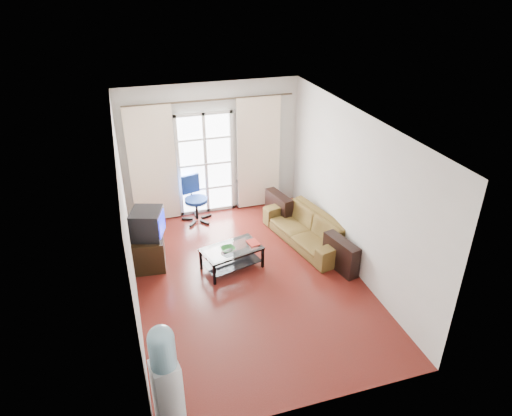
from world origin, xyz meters
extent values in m
plane|color=maroon|center=(0.00, 0.00, 0.00)|extent=(5.20, 5.20, 0.00)
plane|color=white|center=(0.00, 0.00, 2.70)|extent=(5.20, 5.20, 0.00)
cube|color=silver|center=(0.00, 2.60, 1.35)|extent=(3.60, 0.02, 2.70)
cube|color=silver|center=(0.00, -2.60, 1.35)|extent=(3.60, 0.02, 2.70)
cube|color=silver|center=(-1.80, 0.00, 1.35)|extent=(0.02, 5.20, 2.70)
cube|color=silver|center=(1.80, 0.00, 1.35)|extent=(0.02, 5.20, 2.70)
cube|color=white|center=(-0.15, 2.56, 1.07)|extent=(1.01, 0.02, 2.04)
cube|color=white|center=(-0.15, 2.54, 1.07)|extent=(1.16, 0.06, 2.15)
cylinder|color=#4C3F2D|center=(0.00, 2.50, 2.38)|extent=(3.30, 0.04, 0.04)
cube|color=#FFECCD|center=(-1.20, 2.48, 1.20)|extent=(0.90, 0.07, 2.35)
cube|color=#FFECCD|center=(0.95, 2.48, 1.20)|extent=(0.90, 0.07, 2.35)
cube|color=gray|center=(0.80, 2.50, 0.33)|extent=(0.64, 0.12, 0.64)
imported|color=olive|center=(1.37, 0.79, 0.29)|extent=(2.29, 1.60, 0.57)
cube|color=silver|center=(-0.18, 0.38, 0.40)|extent=(1.10, 0.80, 0.01)
cube|color=black|center=(-0.18, 0.38, 0.12)|extent=(1.03, 0.73, 0.01)
cube|color=black|center=(-0.57, 0.02, 0.20)|extent=(0.05, 0.05, 0.40)
cube|color=black|center=(0.33, 0.25, 0.20)|extent=(0.05, 0.05, 0.40)
cube|color=black|center=(-0.70, 0.51, 0.20)|extent=(0.05, 0.05, 0.40)
cube|color=black|center=(0.20, 0.74, 0.20)|extent=(0.05, 0.05, 0.40)
imported|color=green|center=(-0.26, 0.33, 0.43)|extent=(0.36, 0.36, 0.06)
imported|color=#AF2815|center=(0.12, 0.41, 0.41)|extent=(0.26, 0.30, 0.02)
cube|color=black|center=(-0.26, 0.29, 0.41)|extent=(0.19, 0.13, 0.02)
cube|color=black|center=(-1.51, 0.95, 0.28)|extent=(0.59, 0.82, 0.57)
cube|color=black|center=(-1.49, 0.92, 0.81)|extent=(0.62, 0.65, 0.49)
cube|color=#0C19E5|center=(-1.26, 0.84, 0.81)|extent=(0.14, 0.41, 0.36)
cube|color=black|center=(-1.69, 0.98, 0.81)|extent=(0.25, 0.39, 0.32)
cylinder|color=black|center=(-0.45, 2.21, 0.24)|extent=(0.05, 0.05, 0.47)
cylinder|color=navy|center=(-0.45, 2.21, 0.46)|extent=(0.45, 0.45, 0.07)
cube|color=navy|center=(-0.50, 2.41, 0.74)|extent=(0.37, 0.15, 0.39)
cube|color=white|center=(-1.60, -2.35, 0.46)|extent=(0.33, 0.33, 0.92)
cylinder|color=#90C4DF|center=(-1.60, -2.35, 1.10)|extent=(0.28, 0.28, 0.37)
sphere|color=#90C4DF|center=(-1.60, -2.35, 1.29)|extent=(0.28, 0.28, 0.28)
cube|color=black|center=(-1.46, -2.33, 0.77)|extent=(0.06, 0.12, 0.10)
camera|label=1|loc=(-1.69, -5.93, 4.62)|focal=32.00mm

